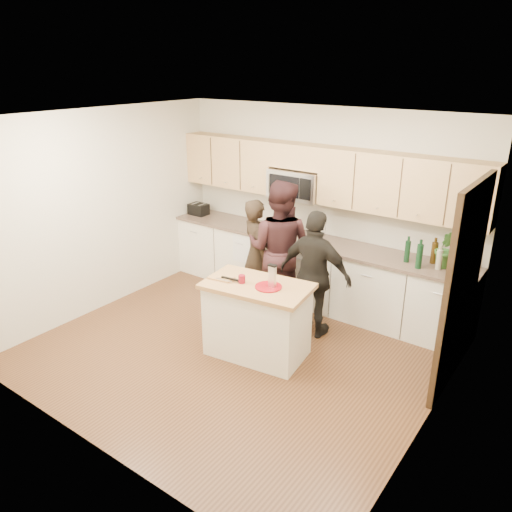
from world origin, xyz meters
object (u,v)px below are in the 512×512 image
Objects in this scene: woman_left at (256,254)px; woman_right at (315,275)px; toaster at (199,209)px; island at (257,319)px; woman_center at (279,249)px.

woman_left is 0.95× the size of woman_right.
toaster is 0.19× the size of woman_left.
woman_center reaches higher than island.
toaster is at bearing -29.27° from woman_center.
island is 1.32m from woman_left.
woman_right reaches higher than woman_left.
island is at bearing -34.47° from toaster.
island is at bearing 67.34° from woman_right.
woman_left reaches higher than toaster.
woman_right is at bearing 147.29° from woman_center.
island is 2.83m from toaster.
woman_left is (1.53, -0.54, -0.26)m from toaster.
toaster is 0.16× the size of woman_center.
toaster is 2.71m from woman_right.
woman_center reaches higher than toaster.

